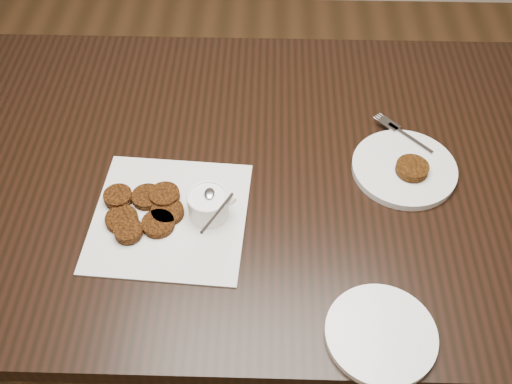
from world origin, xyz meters
TOP-DOWN VIEW (x-y plane):
  - floor at (0.00, 0.00)m, footprint 4.00×4.00m
  - table at (-0.02, 0.13)m, footprint 1.45×0.93m
  - napkin at (-0.17, -0.00)m, footprint 0.32×0.32m
  - sauce_ramekin at (-0.10, 0.00)m, footprint 0.13×0.13m
  - patty_cluster at (-0.23, 0.00)m, footprint 0.26×0.26m
  - plate_with_patty at (0.31, 0.13)m, footprint 0.31×0.31m
  - plate_empty at (0.22, -0.25)m, footprint 0.24×0.24m

SIDE VIEW (x-z plane):
  - floor at x=0.00m, z-range 0.00..0.00m
  - table at x=-0.02m, z-range 0.00..0.75m
  - napkin at x=-0.17m, z-range 0.75..0.75m
  - plate_empty at x=0.22m, z-range 0.75..0.76m
  - patty_cluster at x=-0.23m, z-range 0.75..0.78m
  - plate_with_patty at x=0.31m, z-range 0.75..0.78m
  - sauce_ramekin at x=-0.10m, z-range 0.75..0.87m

